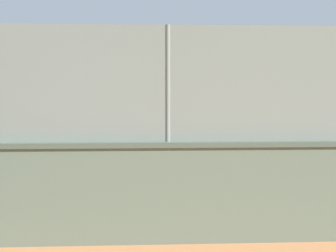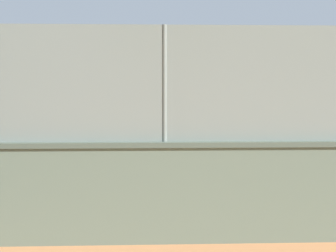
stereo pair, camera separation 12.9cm
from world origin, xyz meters
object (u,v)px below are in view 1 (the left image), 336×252
player_baseline_waiting (51,131)px  sports_ball (174,171)px  player_near_wall_returning (164,136)px  player_at_service_line (236,143)px

player_baseline_waiting → sports_ball: size_ratio=6.78×
player_baseline_waiting → sports_ball: player_baseline_waiting is taller
player_baseline_waiting → sports_ball: 5.82m
player_near_wall_returning → sports_ball: size_ratio=7.63×
player_baseline_waiting → sports_ball: bearing=134.1°
player_near_wall_returning → player_baseline_waiting: player_near_wall_returning is taller
player_baseline_waiting → sports_ball: (-4.02, 4.14, -0.75)m
player_near_wall_returning → player_at_service_line: 2.16m
player_baseline_waiting → player_near_wall_returning: bearing=140.2°
player_near_wall_returning → player_baseline_waiting: 4.95m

